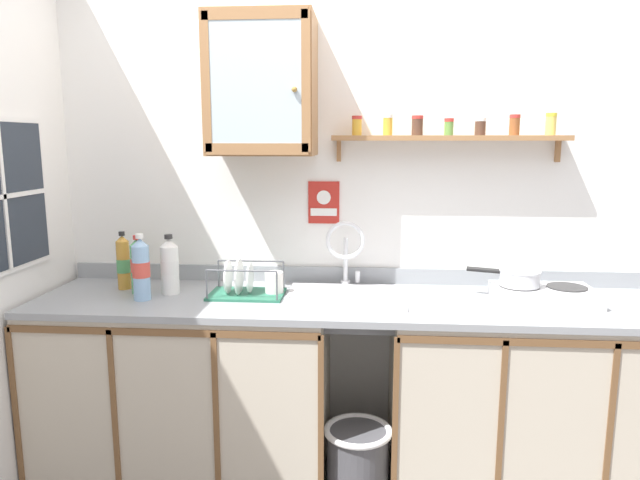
{
  "coord_description": "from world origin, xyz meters",
  "views": [
    {
      "loc": [
        0.04,
        -2.2,
        1.65
      ],
      "look_at": [
        -0.17,
        0.43,
        1.19
      ],
      "focal_mm": 32.03,
      "sensor_mm": 36.0,
      "label": 1
    }
  ],
  "objects_px": {
    "saucepan": "(519,277)",
    "bottle_juice_amber_1": "(123,263)",
    "bottle_opaque_white_0": "(170,266)",
    "bottle_soda_green_2": "(137,266)",
    "mug": "(275,283)",
    "wall_cabinet": "(262,86)",
    "bottle_water_blue_3": "(141,269)",
    "warning_sign": "(324,203)",
    "dish_rack": "(244,287)",
    "sink": "(346,299)",
    "hot_plate_stove": "(544,295)",
    "trash_bin": "(357,468)"
  },
  "relations": [
    {
      "from": "saucepan",
      "to": "bottle_juice_amber_1",
      "type": "relative_size",
      "value": 1.12
    },
    {
      "from": "bottle_opaque_white_0",
      "to": "bottle_soda_green_2",
      "type": "relative_size",
      "value": 1.02
    },
    {
      "from": "bottle_opaque_white_0",
      "to": "mug",
      "type": "relative_size",
      "value": 2.25
    },
    {
      "from": "mug",
      "to": "wall_cabinet",
      "type": "distance_m",
      "value": 0.91
    },
    {
      "from": "bottle_water_blue_3",
      "to": "saucepan",
      "type": "bearing_deg",
      "value": 4.32
    },
    {
      "from": "bottle_opaque_white_0",
      "to": "bottle_juice_amber_1",
      "type": "distance_m",
      "value": 0.26
    },
    {
      "from": "bottle_soda_green_2",
      "to": "warning_sign",
      "type": "relative_size",
      "value": 1.32
    },
    {
      "from": "bottle_soda_green_2",
      "to": "saucepan",
      "type": "bearing_deg",
      "value": 0.62
    },
    {
      "from": "bottle_soda_green_2",
      "to": "dish_rack",
      "type": "height_order",
      "value": "bottle_soda_green_2"
    },
    {
      "from": "sink",
      "to": "warning_sign",
      "type": "height_order",
      "value": "warning_sign"
    },
    {
      "from": "sink",
      "to": "hot_plate_stove",
      "type": "height_order",
      "value": "sink"
    },
    {
      "from": "hot_plate_stove",
      "to": "bottle_opaque_white_0",
      "type": "xyz_separation_m",
      "value": [
        -1.71,
        0.01,
        0.1
      ]
    },
    {
      "from": "bottle_soda_green_2",
      "to": "bottle_water_blue_3",
      "type": "distance_m",
      "value": 0.13
    },
    {
      "from": "bottle_soda_green_2",
      "to": "bottle_juice_amber_1",
      "type": "bearing_deg",
      "value": 143.66
    },
    {
      "from": "sink",
      "to": "bottle_water_blue_3",
      "type": "distance_m",
      "value": 0.94
    },
    {
      "from": "trash_bin",
      "to": "bottle_juice_amber_1",
      "type": "bearing_deg",
      "value": 166.61
    },
    {
      "from": "bottle_soda_green_2",
      "to": "wall_cabinet",
      "type": "bearing_deg",
      "value": 12.14
    },
    {
      "from": "bottle_juice_amber_1",
      "to": "wall_cabinet",
      "type": "bearing_deg",
      "value": 4.37
    },
    {
      "from": "hot_plate_stove",
      "to": "dish_rack",
      "type": "xyz_separation_m",
      "value": [
        -1.36,
        -0.0,
        0.01
      ]
    },
    {
      "from": "bottle_soda_green_2",
      "to": "mug",
      "type": "distance_m",
      "value": 0.65
    },
    {
      "from": "bottle_soda_green_2",
      "to": "bottle_water_blue_3",
      "type": "relative_size",
      "value": 0.92
    },
    {
      "from": "sink",
      "to": "bottle_water_blue_3",
      "type": "relative_size",
      "value": 1.78
    },
    {
      "from": "saucepan",
      "to": "bottle_opaque_white_0",
      "type": "bearing_deg",
      "value": -179.49
    },
    {
      "from": "bottle_juice_amber_1",
      "to": "dish_rack",
      "type": "distance_m",
      "value": 0.61
    },
    {
      "from": "trash_bin",
      "to": "hot_plate_stove",
      "type": "bearing_deg",
      "value": 13.42
    },
    {
      "from": "sink",
      "to": "bottle_opaque_white_0",
      "type": "distance_m",
      "value": 0.83
    },
    {
      "from": "mug",
      "to": "hot_plate_stove",
      "type": "bearing_deg",
      "value": -1.18
    },
    {
      "from": "bottle_opaque_white_0",
      "to": "warning_sign",
      "type": "relative_size",
      "value": 1.35
    },
    {
      "from": "bottle_juice_amber_1",
      "to": "warning_sign",
      "type": "distance_m",
      "value": 1.02
    },
    {
      "from": "warning_sign",
      "to": "bottle_juice_amber_1",
      "type": "bearing_deg",
      "value": -167.58
    },
    {
      "from": "trash_bin",
      "to": "saucepan",
      "type": "bearing_deg",
      "value": 17.04
    },
    {
      "from": "bottle_juice_amber_1",
      "to": "bottle_soda_green_2",
      "type": "distance_m",
      "value": 0.12
    },
    {
      "from": "saucepan",
      "to": "warning_sign",
      "type": "bearing_deg",
      "value": 163.56
    },
    {
      "from": "hot_plate_stove",
      "to": "bottle_juice_amber_1",
      "type": "xyz_separation_m",
      "value": [
        -1.96,
        0.08,
        0.1
      ]
    },
    {
      "from": "wall_cabinet",
      "to": "trash_bin",
      "type": "distance_m",
      "value": 1.78
    },
    {
      "from": "bottle_soda_green_2",
      "to": "dish_rack",
      "type": "distance_m",
      "value": 0.51
    },
    {
      "from": "wall_cabinet",
      "to": "saucepan",
      "type": "bearing_deg",
      "value": -5.21
    },
    {
      "from": "saucepan",
      "to": "hot_plate_stove",
      "type": "bearing_deg",
      "value": -11.58
    },
    {
      "from": "bottle_opaque_white_0",
      "to": "bottle_water_blue_3",
      "type": "height_order",
      "value": "bottle_water_blue_3"
    },
    {
      "from": "hot_plate_stove",
      "to": "dish_rack",
      "type": "distance_m",
      "value": 1.36
    },
    {
      "from": "warning_sign",
      "to": "bottle_opaque_white_0",
      "type": "bearing_deg",
      "value": -158.32
    },
    {
      "from": "bottle_soda_green_2",
      "to": "trash_bin",
      "type": "xyz_separation_m",
      "value": [
        1.04,
        -0.2,
        -0.86
      ]
    },
    {
      "from": "saucepan",
      "to": "wall_cabinet",
      "type": "xyz_separation_m",
      "value": [
        -1.17,
        0.11,
        0.85
      ]
    },
    {
      "from": "warning_sign",
      "to": "trash_bin",
      "type": "distance_m",
      "value": 1.25
    },
    {
      "from": "sink",
      "to": "mug",
      "type": "distance_m",
      "value": 0.34
    },
    {
      "from": "saucepan",
      "to": "bottle_opaque_white_0",
      "type": "height_order",
      "value": "bottle_opaque_white_0"
    },
    {
      "from": "bottle_juice_amber_1",
      "to": "trash_bin",
      "type": "bearing_deg",
      "value": -13.39
    },
    {
      "from": "saucepan",
      "to": "mug",
      "type": "relative_size",
      "value": 2.52
    },
    {
      "from": "sink",
      "to": "saucepan",
      "type": "distance_m",
      "value": 0.78
    },
    {
      "from": "hot_plate_stove",
      "to": "wall_cabinet",
      "type": "height_order",
      "value": "wall_cabinet"
    }
  ]
}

